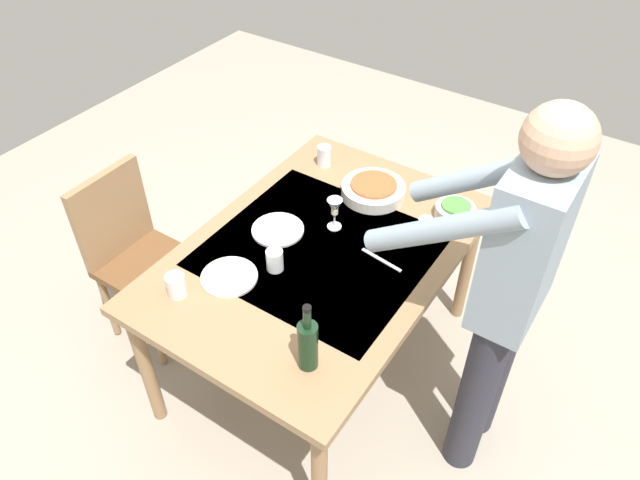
{
  "coord_description": "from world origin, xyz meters",
  "views": [
    {
      "loc": [
        1.56,
        1.04,
        2.49
      ],
      "look_at": [
        0.0,
        0.0,
        0.82
      ],
      "focal_mm": 33.73,
      "sensor_mm": 36.0,
      "label": 1
    }
  ],
  "objects_px": {
    "dining_table": "(320,261)",
    "water_cup_far_right": "(425,227)",
    "person_server": "(507,288)",
    "wine_bottle": "(308,344)",
    "dinner_plate_near": "(229,277)",
    "water_cup_far_left": "(275,260)",
    "side_bowl_salad": "(455,211)",
    "wine_glass_left": "(335,208)",
    "dinner_plate_far": "(278,230)",
    "serving_bowl_pasta": "(374,190)",
    "water_cup_near_left": "(176,285)",
    "water_cup_near_right": "(324,156)",
    "chair_near": "(133,248)"
  },
  "relations": [
    {
      "from": "wine_bottle",
      "to": "dinner_plate_far",
      "type": "distance_m",
      "value": 0.74
    },
    {
      "from": "wine_glass_left",
      "to": "dinner_plate_far",
      "type": "bearing_deg",
      "value": -50.32
    },
    {
      "from": "person_server",
      "to": "dining_table",
      "type": "bearing_deg",
      "value": -89.06
    },
    {
      "from": "side_bowl_salad",
      "to": "dining_table",
      "type": "bearing_deg",
      "value": -36.68
    },
    {
      "from": "chair_near",
      "to": "water_cup_near_left",
      "type": "distance_m",
      "value": 0.69
    },
    {
      "from": "dining_table",
      "to": "dinner_plate_near",
      "type": "height_order",
      "value": "dinner_plate_near"
    },
    {
      "from": "water_cup_near_left",
      "to": "dinner_plate_far",
      "type": "relative_size",
      "value": 0.42
    },
    {
      "from": "serving_bowl_pasta",
      "to": "dinner_plate_far",
      "type": "relative_size",
      "value": 1.3
    },
    {
      "from": "person_server",
      "to": "water_cup_far_left",
      "type": "distance_m",
      "value": 0.9
    },
    {
      "from": "wine_bottle",
      "to": "water_cup_far_right",
      "type": "bearing_deg",
      "value": 177.91
    },
    {
      "from": "wine_glass_left",
      "to": "water_cup_far_left",
      "type": "xyz_separation_m",
      "value": [
        0.35,
        -0.06,
        -0.06
      ]
    },
    {
      "from": "water_cup_near_right",
      "to": "side_bowl_salad",
      "type": "bearing_deg",
      "value": 88.57
    },
    {
      "from": "dining_table",
      "to": "water_cup_far_right",
      "type": "bearing_deg",
      "value": 135.08
    },
    {
      "from": "side_bowl_salad",
      "to": "water_cup_near_left",
      "type": "bearing_deg",
      "value": -33.96
    },
    {
      "from": "water_cup_far_left",
      "to": "dinner_plate_near",
      "type": "distance_m",
      "value": 0.19
    },
    {
      "from": "dining_table",
      "to": "wine_bottle",
      "type": "xyz_separation_m",
      "value": [
        0.52,
        0.3,
        0.18
      ]
    },
    {
      "from": "wine_bottle",
      "to": "side_bowl_salad",
      "type": "xyz_separation_m",
      "value": [
        -1.04,
        0.09,
        -0.08
      ]
    },
    {
      "from": "water_cup_near_left",
      "to": "water_cup_near_right",
      "type": "bearing_deg",
      "value": -179.32
    },
    {
      "from": "wine_bottle",
      "to": "water_cup_near_left",
      "type": "relative_size",
      "value": 3.05
    },
    {
      "from": "wine_bottle",
      "to": "water_cup_far_left",
      "type": "relative_size",
      "value": 3.15
    },
    {
      "from": "chair_near",
      "to": "dinner_plate_far",
      "type": "xyz_separation_m",
      "value": [
        -0.27,
        0.68,
        0.24
      ]
    },
    {
      "from": "water_cup_near_left",
      "to": "water_cup_near_right",
      "type": "relative_size",
      "value": 0.93
    },
    {
      "from": "chair_near",
      "to": "dinner_plate_far",
      "type": "bearing_deg",
      "value": 111.98
    },
    {
      "from": "dinner_plate_far",
      "to": "person_server",
      "type": "bearing_deg",
      "value": 91.04
    },
    {
      "from": "person_server",
      "to": "side_bowl_salad",
      "type": "bearing_deg",
      "value": -141.81
    },
    {
      "from": "person_server",
      "to": "water_cup_far_left",
      "type": "relative_size",
      "value": 17.96
    },
    {
      "from": "water_cup_near_right",
      "to": "dinner_plate_near",
      "type": "bearing_deg",
      "value": 7.94
    },
    {
      "from": "person_server",
      "to": "water_cup_near_right",
      "type": "distance_m",
      "value": 1.23
    },
    {
      "from": "person_server",
      "to": "wine_bottle",
      "type": "distance_m",
      "value": 0.72
    },
    {
      "from": "dining_table",
      "to": "water_cup_far_right",
      "type": "relative_size",
      "value": 17.46
    },
    {
      "from": "dining_table",
      "to": "dinner_plate_far",
      "type": "height_order",
      "value": "dinner_plate_far"
    },
    {
      "from": "person_server",
      "to": "water_cup_near_left",
      "type": "xyz_separation_m",
      "value": [
        0.54,
        -1.1,
        -0.15
      ]
    },
    {
      "from": "wine_glass_left",
      "to": "water_cup_near_right",
      "type": "bearing_deg",
      "value": -141.3
    },
    {
      "from": "water_cup_far_left",
      "to": "person_server",
      "type": "bearing_deg",
      "value": 103.83
    },
    {
      "from": "water_cup_far_left",
      "to": "water_cup_far_right",
      "type": "distance_m",
      "value": 0.67
    },
    {
      "from": "wine_glass_left",
      "to": "side_bowl_salad",
      "type": "height_order",
      "value": "wine_glass_left"
    },
    {
      "from": "water_cup_far_left",
      "to": "dinner_plate_near",
      "type": "xyz_separation_m",
      "value": [
        0.15,
        -0.12,
        -0.04
      ]
    },
    {
      "from": "chair_near",
      "to": "serving_bowl_pasta",
      "type": "distance_m",
      "value": 1.19
    },
    {
      "from": "dining_table",
      "to": "wine_glass_left",
      "type": "distance_m",
      "value": 0.24
    },
    {
      "from": "water_cup_near_right",
      "to": "water_cup_far_right",
      "type": "height_order",
      "value": "water_cup_near_right"
    },
    {
      "from": "person_server",
      "to": "serving_bowl_pasta",
      "type": "height_order",
      "value": "person_server"
    },
    {
      "from": "side_bowl_salad",
      "to": "dinner_plate_far",
      "type": "height_order",
      "value": "side_bowl_salad"
    },
    {
      "from": "dining_table",
      "to": "water_cup_near_left",
      "type": "xyz_separation_m",
      "value": [
        0.53,
        -0.32,
        0.12
      ]
    },
    {
      "from": "person_server",
      "to": "dinner_plate_far",
      "type": "xyz_separation_m",
      "value": [
        0.02,
        -1.0,
        -0.19
      ]
    },
    {
      "from": "water_cup_far_left",
      "to": "side_bowl_salad",
      "type": "height_order",
      "value": "water_cup_far_left"
    },
    {
      "from": "water_cup_far_left",
      "to": "dinner_plate_near",
      "type": "relative_size",
      "value": 0.41
    },
    {
      "from": "dining_table",
      "to": "side_bowl_salad",
      "type": "height_order",
      "value": "side_bowl_salad"
    },
    {
      "from": "side_bowl_salad",
      "to": "serving_bowl_pasta",
      "type": "bearing_deg",
      "value": -80.23
    },
    {
      "from": "dinner_plate_far",
      "to": "water_cup_far_left",
      "type": "bearing_deg",
      "value": 34.12
    },
    {
      "from": "dining_table",
      "to": "water_cup_near_right",
      "type": "bearing_deg",
      "value": -148.23
    }
  ]
}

